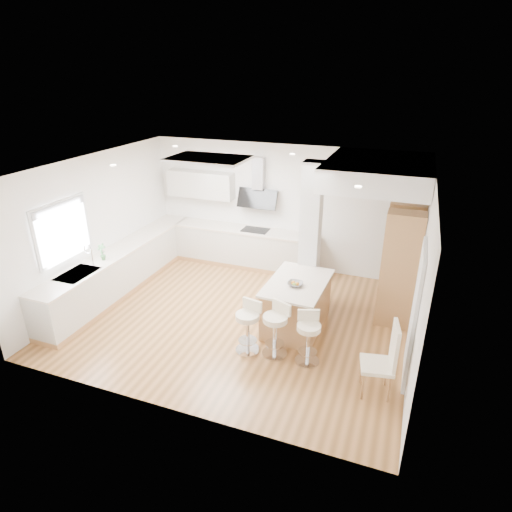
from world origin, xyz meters
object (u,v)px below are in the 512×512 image
at_px(bar_stool_c, 308,335).
at_px(dining_chair, 386,358).
at_px(bar_stool_a, 248,324).
at_px(peninsula, 297,304).
at_px(bar_stool_b, 276,327).

bearing_deg(bar_stool_c, dining_chair, -35.19).
height_order(bar_stool_a, dining_chair, dining_chair).
bearing_deg(bar_stool_c, bar_stool_a, 164.06).
xyz_separation_m(peninsula, bar_stool_c, (0.44, -0.91, 0.04)).
bearing_deg(bar_stool_b, bar_stool_c, 22.36).
bearing_deg(bar_stool_b, peninsula, 107.22).
relative_size(peninsula, bar_stool_b, 1.64).
height_order(bar_stool_b, bar_stool_c, bar_stool_b).
distance_m(bar_stool_b, dining_chair, 1.73).
height_order(bar_stool_c, dining_chair, dining_chair).
bearing_deg(bar_stool_a, bar_stool_b, 19.19).
distance_m(bar_stool_a, dining_chair, 2.16).
height_order(peninsula, bar_stool_b, peninsula).
relative_size(bar_stool_a, bar_stool_b, 0.97).
xyz_separation_m(bar_stool_a, dining_chair, (2.14, -0.28, 0.11)).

